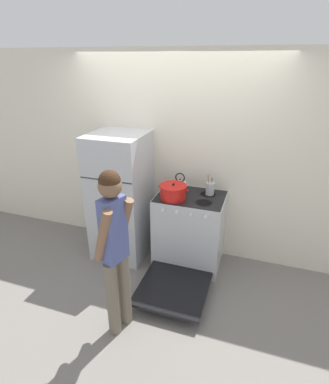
# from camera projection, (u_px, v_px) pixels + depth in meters

# --- Properties ---
(ground_plane) EXTENTS (14.00, 14.00, 0.00)m
(ground_plane) POSITION_uv_depth(u_px,v_px,m) (173.00, 244.00, 4.27)
(ground_plane) COLOR slate
(wall_back) EXTENTS (10.00, 0.06, 2.55)m
(wall_back) POSITION_uv_depth(u_px,v_px,m) (175.00, 158.00, 3.77)
(wall_back) COLOR silver
(wall_back) RESTS_ON ground_plane
(refrigerator) EXTENTS (0.66, 0.71, 1.63)m
(refrigerator) POSITION_uv_depth(u_px,v_px,m) (121.00, 197.00, 3.82)
(refrigerator) COLOR #B7BABF
(refrigerator) RESTS_ON ground_plane
(stove_range) EXTENTS (0.81, 1.36, 0.94)m
(stove_range) POSITION_uv_depth(u_px,v_px,m) (189.00, 232.00, 3.70)
(stove_range) COLOR silver
(stove_range) RESTS_ON ground_plane
(dutch_oven_pot) EXTENTS (0.35, 0.31, 0.19)m
(dutch_oven_pot) POSITION_uv_depth(u_px,v_px,m) (173.00, 192.00, 3.45)
(dutch_oven_pot) COLOR red
(dutch_oven_pot) RESTS_ON stove_range
(tea_kettle) EXTENTS (0.20, 0.15, 0.23)m
(tea_kettle) POSITION_uv_depth(u_px,v_px,m) (180.00, 185.00, 3.66)
(tea_kettle) COLOR silver
(tea_kettle) RESTS_ON stove_range
(utensil_jar) EXTENTS (0.10, 0.10, 0.27)m
(utensil_jar) POSITION_uv_depth(u_px,v_px,m) (210.00, 188.00, 3.56)
(utensil_jar) COLOR #B7BABF
(utensil_jar) RESTS_ON stove_range
(person) EXTENTS (0.33, 0.39, 1.64)m
(person) POSITION_uv_depth(u_px,v_px,m) (115.00, 247.00, 2.60)
(person) COLOR #6B6051
(person) RESTS_ON ground_plane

